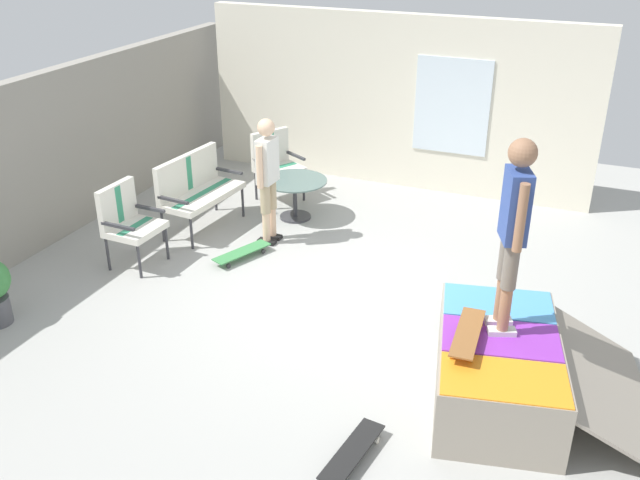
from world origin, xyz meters
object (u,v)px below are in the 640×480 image
at_px(skateboard_by_bench, 242,252).
at_px(skateboard_on_ramp, 468,333).
at_px(patio_bench, 195,185).
at_px(patio_chair_near_house, 275,159).
at_px(skate_ramp, 501,368).
at_px(skateboard_spare, 352,452).
at_px(patio_chair_by_wall, 127,217).
at_px(person_watching, 268,172).
at_px(patio_table, 295,191).
at_px(person_skater, 514,223).

distance_m(skateboard_by_bench, skateboard_on_ramp, 3.64).
relative_size(patio_bench, patio_chair_near_house, 1.27).
xyz_separation_m(skate_ramp, patio_bench, (2.12, 4.46, 0.30)).
relative_size(skateboard_by_bench, skateboard_on_ramp, 1.01).
height_order(patio_bench, skateboard_spare, patio_bench).
bearing_deg(skateboard_spare, skateboard_by_bench, 42.17).
bearing_deg(skateboard_by_bench, patio_chair_by_wall, 117.44).
relative_size(patio_chair_near_house, person_watching, 0.62).
xyz_separation_m(patio_chair_by_wall, patio_table, (2.03, -1.30, -0.21)).
distance_m(skate_ramp, patio_chair_near_house, 5.26).
bearing_deg(patio_chair_by_wall, person_skater, -99.38).
distance_m(skate_ramp, patio_chair_by_wall, 4.75).
distance_m(patio_chair_by_wall, person_watching, 1.82).
bearing_deg(person_skater, patio_chair_near_house, 49.09).
relative_size(skate_ramp, skateboard_spare, 2.71).
relative_size(patio_bench, person_skater, 0.74).
bearing_deg(patio_table, patio_bench, 125.85).
xyz_separation_m(patio_chair_near_house, skateboard_by_bench, (-1.97, -0.49, -0.53)).
distance_m(patio_bench, patio_chair_near_house, 1.45).
xyz_separation_m(patio_chair_by_wall, person_skater, (-0.76, -4.58, 1.06)).
bearing_deg(skate_ramp, patio_table, 49.01).
height_order(patio_chair_by_wall, patio_table, patio_chair_by_wall).
bearing_deg(person_skater, patio_table, 49.66).
xyz_separation_m(patio_chair_near_house, person_watching, (-1.37, -0.58, 0.35)).
relative_size(patio_chair_near_house, patio_table, 1.13).
distance_m(skate_ramp, person_skater, 1.36).
height_order(skateboard_by_bench, skateboard_spare, same).
xyz_separation_m(person_watching, skateboard_spare, (-3.36, -2.42, -0.88)).
distance_m(patio_table, person_skater, 4.49).
distance_m(person_skater, skateboard_by_bench, 3.98).
bearing_deg(person_skater, skateboard_by_bench, 67.71).
height_order(person_skater, skateboard_on_ramp, person_skater).
xyz_separation_m(patio_table, skateboard_on_ramp, (-3.11, -3.06, 0.32)).
bearing_deg(skateboard_by_bench, person_watching, -8.87).
distance_m(person_skater, skateboard_spare, 2.28).
height_order(patio_table, skateboard_by_bench, patio_table).
xyz_separation_m(person_skater, skateboard_by_bench, (1.38, 3.37, -1.59)).
bearing_deg(patio_chair_near_house, patio_table, -133.95).
bearing_deg(skateboard_by_bench, patio_table, -3.65).
bearing_deg(patio_table, patio_chair_by_wall, 147.47).
xyz_separation_m(skateboard_by_bench, skateboard_spare, (-2.77, -2.51, 0.00)).
bearing_deg(skateboard_spare, skateboard_on_ramp, -30.86).
bearing_deg(patio_chair_by_wall, skateboard_by_bench, -62.56).
relative_size(patio_bench, skateboard_on_ramp, 1.60).
bearing_deg(person_skater, person_watching, 58.95).
bearing_deg(skate_ramp, person_skater, 29.68).
bearing_deg(skateboard_on_ramp, person_skater, -35.18).
bearing_deg(skateboard_on_ramp, patio_table, 44.56).
xyz_separation_m(skate_ramp, person_watching, (2.10, 3.35, 0.64)).
height_order(patio_chair_near_house, patio_table, patio_chair_near_house).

